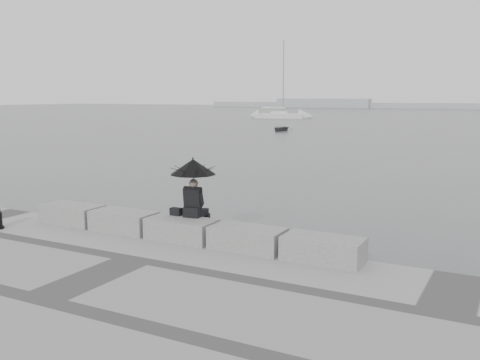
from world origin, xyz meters
The scene contains 11 objects.
ground centered at (0.00, 0.00, 0.00)m, with size 360.00×360.00×0.00m, color #4A4C4F.
stone_block_far_left centered at (-3.40, -0.45, 0.75)m, with size 1.60×0.80×0.50m, color slate.
stone_block_left centered at (-1.70, -0.45, 0.75)m, with size 1.60×0.80×0.50m, color slate.
stone_block_centre centered at (0.00, -0.45, 0.75)m, with size 1.60×0.80×0.50m, color slate.
stone_block_right centered at (1.70, -0.45, 0.75)m, with size 1.60×0.80×0.50m, color slate.
stone_block_far_right centered at (3.40, -0.45, 0.75)m, with size 1.60×0.80×0.50m, color slate.
seated_person centered at (0.11, -0.12, 1.98)m, with size 1.08×1.08×1.39m.
bag centered at (-0.32, -0.19, 1.09)m, with size 0.27×0.16×0.18m, color black.
distant_landmass centered at (-8.14, 154.51, 0.90)m, with size 180.00×8.00×2.80m.
sailboat_left centered at (-29.66, 72.48, 0.52)m, with size 8.27×3.92×12.90m.
dinghy centered at (-16.56, 42.95, 0.26)m, with size 3.13×1.32×0.53m, color slate.
Camera 1 is at (6.77, -10.34, 3.79)m, focal length 40.00 mm.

